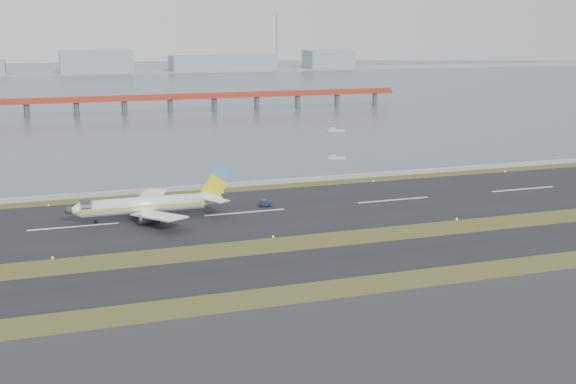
{
  "coord_description": "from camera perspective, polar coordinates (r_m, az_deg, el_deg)",
  "views": [
    {
      "loc": [
        -44.92,
        -133.55,
        43.7
      ],
      "look_at": [
        8.29,
        22.0,
        6.29
      ],
      "focal_mm": 45.0,
      "sensor_mm": 36.0,
      "label": 1
    }
  ],
  "objects": [
    {
      "name": "apron_strip",
      "position": [
        100.47,
        10.06,
        -13.14
      ],
      "size": [
        1000.0,
        50.0,
        0.1
      ],
      "primitive_type": "cube",
      "color": "#2A2A2D",
      "rests_on": "ground"
    },
    {
      "name": "airliner",
      "position": [
        171.52,
        -10.84,
        -0.98
      ],
      "size": [
        38.52,
        32.89,
        12.8
      ],
      "color": "white",
      "rests_on": "ground"
    },
    {
      "name": "workboat_far",
      "position": [
        313.68,
        3.77,
        4.89
      ],
      "size": [
        7.59,
        3.98,
        1.76
      ],
      "rotation": [
        0.0,
        0.0,
        -0.25
      ],
      "color": "#BCBCC0",
      "rests_on": "ground"
    },
    {
      "name": "pushback_tug",
      "position": [
        180.54,
        -1.82,
        -0.9
      ],
      "size": [
        3.11,
        2.16,
        1.83
      ],
      "rotation": [
        0.0,
        0.0,
        -0.19
      ],
      "color": "#122034",
      "rests_on": "ground"
    },
    {
      "name": "red_pier",
      "position": [
        390.7,
        -9.31,
        7.31
      ],
      "size": [
        260.0,
        5.0,
        10.2
      ],
      "color": "#A8301C",
      "rests_on": "ground"
    },
    {
      "name": "seawall",
      "position": [
        203.33,
        -5.68,
        0.49
      ],
      "size": [
        1000.0,
        2.5,
        1.0
      ],
      "primitive_type": "cube",
      "color": "#979892",
      "rests_on": "ground"
    },
    {
      "name": "runway_strip",
      "position": [
        175.13,
        -3.42,
        -1.64
      ],
      "size": [
        1000.0,
        45.0,
        0.1
      ],
      "primitive_type": "cube",
      "color": "black",
      "rests_on": "ground"
    },
    {
      "name": "workboat_near",
      "position": [
        247.17,
        3.84,
        2.72
      ],
      "size": [
        6.32,
        3.89,
        1.47
      ],
      "rotation": [
        0.0,
        0.0,
        -0.36
      ],
      "color": "#BCBCC0",
      "rests_on": "ground"
    },
    {
      "name": "taxiway_strip",
      "position": [
        136.74,
        1.33,
        -5.8
      ],
      "size": [
        1000.0,
        18.0,
        0.1
      ],
      "primitive_type": "cube",
      "color": "black",
      "rests_on": "ground"
    },
    {
      "name": "far_shoreline",
      "position": [
        756.75,
        -14.63,
        9.56
      ],
      "size": [
        1400.0,
        80.0,
        60.5
      ],
      "color": "#8797A0",
      "rests_on": "ground"
    },
    {
      "name": "ground",
      "position": [
        147.52,
        -0.28,
        -4.41
      ],
      "size": [
        1000.0,
        1000.0,
        0.0
      ],
      "primitive_type": "plane",
      "color": "#364017",
      "rests_on": "ground"
    },
    {
      "name": "bay_water",
      "position": [
        596.85,
        -14.67,
        8.21
      ],
      "size": [
        1400.0,
        800.0,
        1.3
      ],
      "primitive_type": "cube",
      "color": "#435260",
      "rests_on": "ground"
    }
  ]
}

